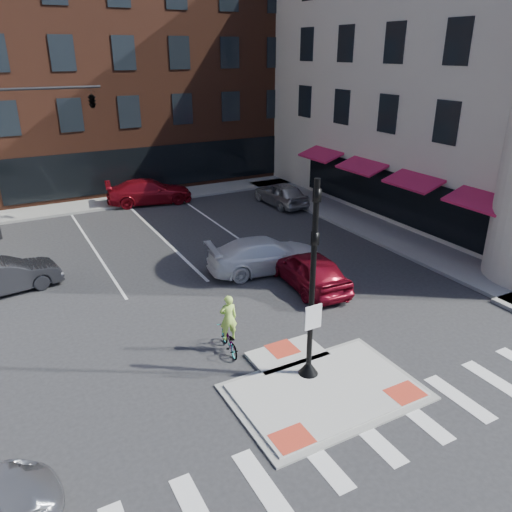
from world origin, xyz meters
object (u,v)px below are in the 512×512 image
red_sedan (309,269)px  bg_car_red (149,191)px  bg_car_dark (4,276)px  white_pickup (265,255)px  bg_car_silver (281,194)px  cyclist (229,333)px

red_sedan → bg_car_red: 15.26m
red_sedan → bg_car_dark: size_ratio=1.06×
white_pickup → red_sedan: bearing=-154.1°
bg_car_dark → bg_car_red: (9.04, 9.71, 0.07)m
bg_car_dark → bg_car_silver: (16.24, 5.31, 0.04)m
white_pickup → bg_car_silver: size_ratio=1.18×
bg_car_silver → red_sedan: bearing=62.5°
red_sedan → white_pickup: 2.43m
bg_car_dark → bg_car_red: size_ratio=0.80×
bg_car_red → cyclist: 18.15m
white_pickup → bg_car_dark: size_ratio=1.21×
bg_car_silver → cyclist: 16.88m
red_sedan → bg_car_silver: 11.87m
white_pickup → bg_car_dark: (-10.36, 3.10, -0.04)m
bg_car_silver → cyclist: size_ratio=2.17×
white_pickup → bg_car_silver: white_pickup is taller
red_sedan → white_pickup: size_ratio=0.88×
white_pickup → cyclist: (-4.24, -5.10, -0.07)m
bg_car_dark → bg_car_silver: 17.08m
bg_car_silver → cyclist: bearing=51.2°
white_pickup → bg_car_silver: 10.25m
bg_car_dark → cyclist: 10.23m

